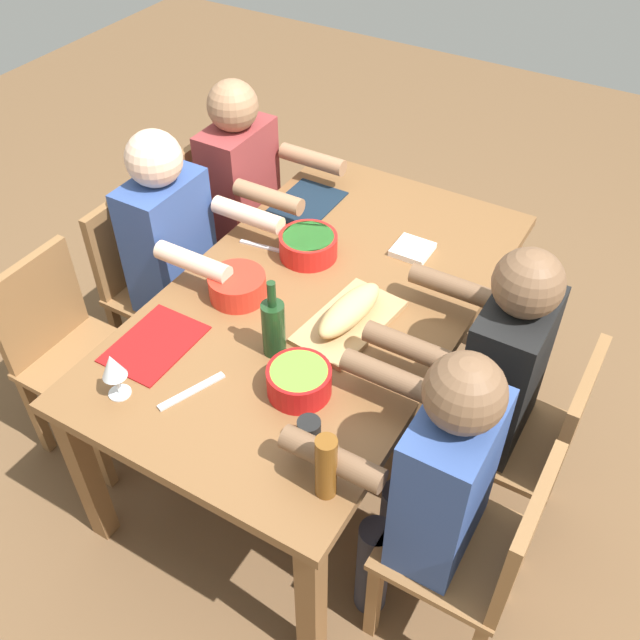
% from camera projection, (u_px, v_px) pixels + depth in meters
% --- Properties ---
extents(ground_plane, '(8.00, 8.00, 0.00)m').
position_uv_depth(ground_plane, '(320.00, 428.00, 3.02)').
color(ground_plane, brown).
extents(dining_table, '(1.76, 1.02, 0.74)m').
position_uv_depth(dining_table, '(320.00, 314.00, 2.57)').
color(dining_table, brown).
rests_on(dining_table, ground_plane).
extents(chair_far_right, '(0.40, 0.40, 0.85)m').
position_uv_depth(chair_far_right, '(481.00, 550.00, 2.08)').
color(chair_far_right, olive).
rests_on(chair_far_right, ground_plane).
extents(diner_far_right, '(0.41, 0.53, 1.20)m').
position_uv_depth(diner_far_right, '(431.00, 481.00, 2.00)').
color(diner_far_right, '#2D2D38').
rests_on(diner_far_right, ground_plane).
extents(chair_near_right, '(0.40, 0.40, 0.85)m').
position_uv_depth(chair_near_right, '(67.00, 348.00, 2.70)').
color(chair_near_right, olive).
rests_on(chair_near_right, ground_plane).
extents(chair_near_center, '(0.40, 0.40, 0.85)m').
position_uv_depth(chair_near_center, '(151.00, 278.00, 3.00)').
color(chair_near_center, olive).
rests_on(chair_near_center, ground_plane).
extents(diner_near_center, '(0.41, 0.53, 1.20)m').
position_uv_depth(diner_near_center, '(178.00, 251.00, 2.79)').
color(diner_near_center, '#2D2D38').
rests_on(diner_near_center, ground_plane).
extents(chair_far_center, '(0.40, 0.40, 0.85)m').
position_uv_depth(chair_far_center, '(533.00, 437.00, 2.39)').
color(chair_far_center, olive).
rests_on(chair_far_center, ground_plane).
extents(diner_far_center, '(0.41, 0.53, 1.20)m').
position_uv_depth(diner_far_center, '(492.00, 373.00, 2.31)').
color(diner_far_center, '#2D2D38').
rests_on(diner_far_center, ground_plane).
extents(chair_near_left, '(0.40, 0.40, 0.85)m').
position_uv_depth(chair_near_left, '(219.00, 222.00, 3.31)').
color(chair_near_left, olive).
rests_on(chair_near_left, ground_plane).
extents(diner_near_left, '(0.41, 0.53, 1.20)m').
position_uv_depth(diner_near_left, '(248.00, 193.00, 3.10)').
color(diner_near_left, '#2D2D38').
rests_on(diner_near_left, ground_plane).
extents(serving_bowl_greens, '(0.22, 0.22, 0.09)m').
position_uv_depth(serving_bowl_greens, '(308.00, 244.00, 2.66)').
color(serving_bowl_greens, red).
rests_on(serving_bowl_greens, dining_table).
extents(serving_bowl_pasta, '(0.20, 0.20, 0.09)m').
position_uv_depth(serving_bowl_pasta, '(237.00, 285.00, 2.49)').
color(serving_bowl_pasta, red).
rests_on(serving_bowl_pasta, dining_table).
extents(serving_bowl_salad, '(0.20, 0.20, 0.09)m').
position_uv_depth(serving_bowl_salad, '(299.00, 380.00, 2.16)').
color(serving_bowl_salad, red).
rests_on(serving_bowl_salad, dining_table).
extents(cutting_board, '(0.42, 0.26, 0.02)m').
position_uv_depth(cutting_board, '(349.00, 322.00, 2.41)').
color(cutting_board, tan).
rests_on(cutting_board, dining_table).
extents(bread_loaf, '(0.33, 0.15, 0.09)m').
position_uv_depth(bread_loaf, '(350.00, 310.00, 2.37)').
color(bread_loaf, tan).
rests_on(bread_loaf, cutting_board).
extents(wine_bottle, '(0.08, 0.08, 0.29)m').
position_uv_depth(wine_bottle, '(274.00, 327.00, 2.25)').
color(wine_bottle, '#193819').
rests_on(wine_bottle, dining_table).
extents(beer_bottle, '(0.06, 0.06, 0.22)m').
position_uv_depth(beer_bottle, '(326.00, 467.00, 1.85)').
color(beer_bottle, brown).
rests_on(beer_bottle, dining_table).
extents(wine_glass, '(0.08, 0.08, 0.17)m').
position_uv_depth(wine_glass, '(113.00, 368.00, 2.11)').
color(wine_glass, silver).
rests_on(wine_glass, dining_table).
extents(cup_far_right, '(0.07, 0.07, 0.10)m').
position_uv_depth(cup_far_right, '(309.00, 433.00, 2.01)').
color(cup_far_right, black).
rests_on(cup_far_right, dining_table).
extents(placemat_near_right, '(0.32, 0.23, 0.01)m').
position_uv_depth(placemat_near_right, '(155.00, 344.00, 2.34)').
color(placemat_near_right, maroon).
rests_on(placemat_near_right, dining_table).
extents(fork_near_center, '(0.04, 0.17, 0.01)m').
position_uv_depth(fork_near_center, '(260.00, 246.00, 2.74)').
color(fork_near_center, silver).
rests_on(fork_near_center, dining_table).
extents(placemat_near_left, '(0.32, 0.23, 0.01)m').
position_uv_depth(placemat_near_left, '(306.00, 203.00, 2.96)').
color(placemat_near_left, '#142333').
rests_on(placemat_near_left, dining_table).
extents(carving_knife, '(0.22, 0.11, 0.01)m').
position_uv_depth(carving_knife, '(192.00, 391.00, 2.19)').
color(carving_knife, silver).
rests_on(carving_knife, dining_table).
extents(napkin_stack, '(0.14, 0.14, 0.02)m').
position_uv_depth(napkin_stack, '(413.00, 249.00, 2.71)').
color(napkin_stack, white).
rests_on(napkin_stack, dining_table).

